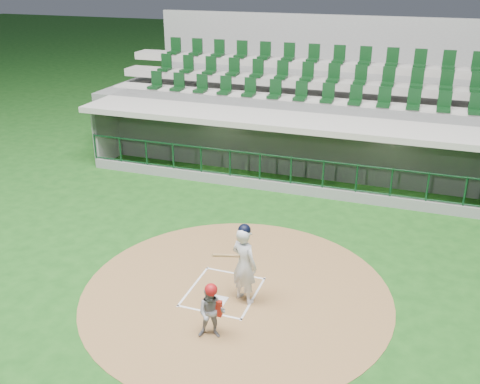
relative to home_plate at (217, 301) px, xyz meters
The scene contains 8 objects.
ground 0.70m from the home_plate, 90.00° to the left, with size 120.00×120.00×0.00m, color #174915.
dirt_circle 0.58m from the home_plate, 59.04° to the left, with size 7.20×7.20×0.01m, color brown.
home_plate is the anchor object (origin of this frame).
batter_box_chalk 0.40m from the home_plate, 90.00° to the left, with size 1.55×1.80×0.01m.
dugout_structure 8.57m from the home_plate, 89.67° to the left, with size 16.40×3.70×3.00m.
seating_deck 11.69m from the home_plate, 90.00° to the left, with size 17.00×6.72×5.15m.
batter 1.14m from the home_plate, 25.39° to the left, with size 0.94×0.98×1.92m.
catcher 1.37m from the home_plate, 72.38° to the right, with size 0.67×0.58×1.26m.
Camera 1 is at (3.88, -10.12, 7.06)m, focal length 40.00 mm.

